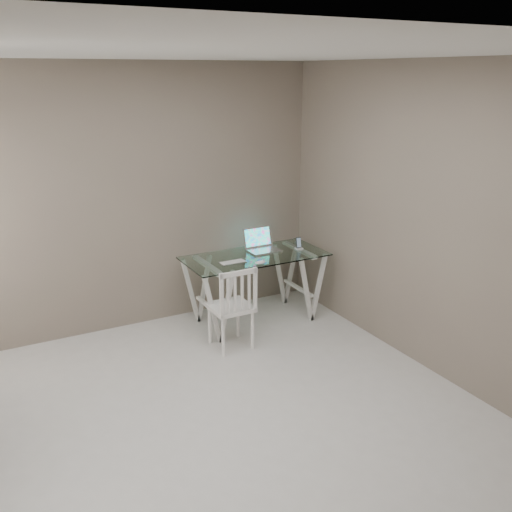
{
  "coord_description": "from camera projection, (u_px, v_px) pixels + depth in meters",
  "views": [
    {
      "loc": [
        -1.6,
        -3.32,
        2.59
      ],
      "look_at": [
        0.95,
        1.4,
        0.85
      ],
      "focal_mm": 40.0,
      "sensor_mm": 36.0,
      "label": 1
    }
  ],
  "objects": [
    {
      "name": "room",
      "position": [
        220.0,
        211.0,
        3.76
      ],
      "size": [
        4.5,
        4.52,
        2.71
      ],
      "color": "beige",
      "rests_on": "ground"
    },
    {
      "name": "desk",
      "position": [
        255.0,
        288.0,
        6.1
      ],
      "size": [
        1.5,
        0.7,
        0.75
      ],
      "color": "silver",
      "rests_on": "ground"
    },
    {
      "name": "chair",
      "position": [
        234.0,
        305.0,
        5.45
      ],
      "size": [
        0.39,
        0.39,
        0.85
      ],
      "rotation": [
        0.0,
        0.0,
        -0.0
      ],
      "color": "white",
      "rests_on": "ground"
    },
    {
      "name": "laptop",
      "position": [
        261.0,
        245.0,
        6.17
      ],
      "size": [
        0.33,
        0.29,
        0.23
      ],
      "color": "silver",
      "rests_on": "desk"
    },
    {
      "name": "keyboard",
      "position": [
        233.0,
        262.0,
        5.77
      ],
      "size": [
        0.27,
        0.12,
        0.01
      ],
      "primitive_type": "cube",
      "color": "silver",
      "rests_on": "desk"
    },
    {
      "name": "mouse",
      "position": [
        260.0,
        262.0,
        5.72
      ],
      "size": [
        0.11,
        0.07,
        0.04
      ],
      "primitive_type": "ellipsoid",
      "color": "white",
      "rests_on": "desk"
    },
    {
      "name": "phone_dock",
      "position": [
        299.0,
        246.0,
        6.2
      ],
      "size": [
        0.07,
        0.07,
        0.13
      ],
      "color": "white",
      "rests_on": "desk"
    }
  ]
}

